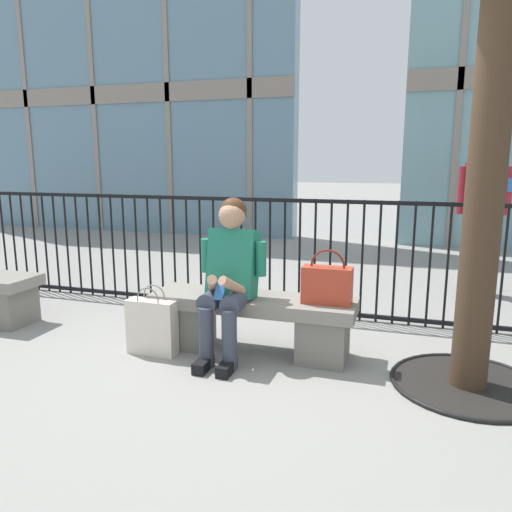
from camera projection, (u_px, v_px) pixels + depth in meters
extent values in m
plane|color=gray|center=(252.00, 351.00, 3.84)|extent=(60.00, 60.00, 0.00)
cube|color=gray|center=(252.00, 303.00, 3.77)|extent=(1.60, 0.44, 0.10)
cube|color=slate|center=(187.00, 323.00, 3.97)|extent=(0.36, 0.37, 0.35)
cube|color=slate|center=(323.00, 338.00, 3.64)|extent=(0.36, 0.37, 0.35)
cylinder|color=#383D4C|center=(216.00, 298.00, 3.65)|extent=(0.15, 0.40, 0.15)
cylinder|color=#383D4C|center=(206.00, 337.00, 3.51)|extent=(0.11, 0.11, 0.45)
cube|color=black|center=(203.00, 365.00, 3.49)|extent=(0.09, 0.22, 0.08)
cylinder|color=#383D4C|center=(238.00, 300.00, 3.60)|extent=(0.15, 0.40, 0.15)
cylinder|color=#383D4C|center=(229.00, 340.00, 3.46)|extent=(0.11, 0.11, 0.45)
cube|color=black|center=(227.00, 368.00, 3.44)|extent=(0.09, 0.22, 0.08)
cube|color=#1E7259|center=(233.00, 263.00, 3.71)|extent=(0.36, 0.30, 0.55)
cylinder|color=#1E7259|center=(207.00, 255.00, 3.76)|extent=(0.08, 0.08, 0.26)
cylinder|color=tan|center=(213.00, 285.00, 3.55)|extent=(0.16, 0.28, 0.20)
cylinder|color=#1E7259|center=(261.00, 259.00, 3.63)|extent=(0.08, 0.08, 0.26)
cylinder|color=tan|center=(233.00, 286.00, 3.50)|extent=(0.16, 0.28, 0.20)
cube|color=#2D6BB7|center=(220.00, 290.00, 3.47)|extent=(0.07, 0.10, 0.13)
sphere|color=tan|center=(232.00, 216.00, 3.62)|extent=(0.20, 0.20, 0.20)
sphere|color=#472816|center=(233.00, 211.00, 3.64)|extent=(0.20, 0.20, 0.20)
cube|color=#B23823|center=(327.00, 285.00, 3.55)|extent=(0.36, 0.15, 0.27)
torus|color=maroon|center=(328.00, 266.00, 3.52)|extent=(0.25, 0.02, 0.25)
cube|color=beige|center=(152.00, 327.00, 3.76)|extent=(0.39, 0.14, 0.43)
torus|color=slate|center=(148.00, 300.00, 3.67)|extent=(0.19, 0.01, 0.19)
torus|color=slate|center=(154.00, 296.00, 3.76)|extent=(0.19, 0.01, 0.19)
cylinder|color=black|center=(469.00, 254.00, 5.46)|extent=(0.13, 0.13, 0.90)
cube|color=black|center=(466.00, 291.00, 5.51)|extent=(0.09, 0.22, 0.06)
cylinder|color=black|center=(488.00, 255.00, 5.41)|extent=(0.13, 0.13, 0.90)
cube|color=black|center=(485.00, 292.00, 5.45)|extent=(0.09, 0.22, 0.06)
cube|color=maroon|center=(484.00, 189.00, 5.29)|extent=(0.44, 0.39, 0.56)
cylinder|color=maroon|center=(461.00, 190.00, 5.37)|extent=(0.08, 0.08, 0.52)
cylinder|color=maroon|center=(508.00, 191.00, 5.23)|extent=(0.08, 0.08, 0.52)
sphere|color=#DBAD89|center=(488.00, 151.00, 5.22)|extent=(0.20, 0.20, 0.20)
sphere|color=black|center=(488.00, 149.00, 5.23)|extent=(0.20, 0.20, 0.20)
cube|color=#2D6BB7|center=(511.00, 185.00, 5.12)|extent=(0.07, 0.01, 0.14)
cylinder|color=black|center=(4.00, 240.00, 5.69)|extent=(0.02, 0.02, 1.13)
cylinder|color=black|center=(14.00, 241.00, 5.64)|extent=(0.02, 0.02, 1.13)
cylinder|color=black|center=(24.00, 241.00, 5.60)|extent=(0.02, 0.02, 1.13)
cylinder|color=black|center=(35.00, 242.00, 5.56)|extent=(0.02, 0.02, 1.13)
cylinder|color=black|center=(45.00, 243.00, 5.51)|extent=(0.02, 0.02, 1.13)
cylinder|color=black|center=(56.00, 243.00, 5.47)|extent=(0.02, 0.02, 1.13)
cylinder|color=black|center=(67.00, 244.00, 5.43)|extent=(0.02, 0.02, 1.13)
cylinder|color=black|center=(78.00, 245.00, 5.38)|extent=(0.02, 0.02, 1.13)
cylinder|color=black|center=(90.00, 245.00, 5.34)|extent=(0.02, 0.02, 1.13)
cylinder|color=black|center=(101.00, 246.00, 5.30)|extent=(0.02, 0.02, 1.13)
cylinder|color=black|center=(113.00, 247.00, 5.25)|extent=(0.02, 0.02, 1.13)
cylinder|color=black|center=(125.00, 247.00, 5.21)|extent=(0.02, 0.02, 1.13)
cylinder|color=black|center=(137.00, 248.00, 5.17)|extent=(0.02, 0.02, 1.13)
cylinder|color=black|center=(149.00, 249.00, 5.12)|extent=(0.02, 0.02, 1.13)
cylinder|color=black|center=(162.00, 250.00, 5.08)|extent=(0.02, 0.02, 1.13)
cylinder|color=black|center=(174.00, 250.00, 5.04)|extent=(0.02, 0.02, 1.13)
cylinder|color=black|center=(187.00, 251.00, 4.99)|extent=(0.02, 0.02, 1.13)
cylinder|color=black|center=(200.00, 252.00, 4.95)|extent=(0.02, 0.02, 1.13)
cylinder|color=black|center=(214.00, 253.00, 4.91)|extent=(0.02, 0.02, 1.13)
cylinder|color=black|center=(227.00, 254.00, 4.86)|extent=(0.02, 0.02, 1.13)
cylinder|color=black|center=(241.00, 254.00, 4.82)|extent=(0.02, 0.02, 1.13)
cylinder|color=black|center=(255.00, 255.00, 4.78)|extent=(0.02, 0.02, 1.13)
cylinder|color=black|center=(270.00, 256.00, 4.73)|extent=(0.02, 0.02, 1.13)
cylinder|color=black|center=(285.00, 257.00, 4.69)|extent=(0.02, 0.02, 1.13)
cylinder|color=black|center=(299.00, 258.00, 4.65)|extent=(0.02, 0.02, 1.13)
cylinder|color=black|center=(315.00, 259.00, 4.60)|extent=(0.02, 0.02, 1.13)
cylinder|color=black|center=(330.00, 260.00, 4.56)|extent=(0.02, 0.02, 1.13)
cylinder|color=black|center=(346.00, 261.00, 4.52)|extent=(0.02, 0.02, 1.13)
cylinder|color=black|center=(362.00, 262.00, 4.47)|extent=(0.02, 0.02, 1.13)
cylinder|color=black|center=(378.00, 263.00, 4.43)|extent=(0.02, 0.02, 1.13)
cylinder|color=black|center=(395.00, 264.00, 4.39)|extent=(0.02, 0.02, 1.13)
cylinder|color=black|center=(412.00, 265.00, 4.34)|extent=(0.02, 0.02, 1.13)
cylinder|color=black|center=(430.00, 266.00, 4.30)|extent=(0.02, 0.02, 1.13)
cylinder|color=black|center=(447.00, 267.00, 4.26)|extent=(0.02, 0.02, 1.13)
cylinder|color=black|center=(466.00, 268.00, 4.21)|extent=(0.02, 0.02, 1.13)
cylinder|color=black|center=(484.00, 269.00, 4.17)|extent=(0.02, 0.02, 1.13)
cylinder|color=black|center=(503.00, 270.00, 4.13)|extent=(0.02, 0.02, 1.13)
cube|color=black|center=(284.00, 308.00, 4.79)|extent=(9.43, 0.04, 0.04)
cube|color=black|center=(285.00, 200.00, 4.58)|extent=(9.43, 0.04, 0.04)
cylinder|color=black|center=(467.00, 385.00, 3.25)|extent=(0.98, 0.98, 0.01)
torus|color=black|center=(467.00, 384.00, 3.25)|extent=(1.01, 1.01, 0.03)
cylinder|color=#423021|center=(491.00, 124.00, 2.93)|extent=(0.23, 0.23, 3.40)
cube|color=slate|center=(9.00, 306.00, 4.45)|extent=(0.36, 0.37, 0.35)
cube|color=slate|center=(94.00, 9.00, 9.84)|extent=(8.47, 0.40, 9.00)
cube|color=gray|center=(19.00, 14.00, 10.14)|extent=(0.10, 0.04, 9.00)
cube|color=gray|center=(88.00, 6.00, 9.65)|extent=(0.10, 0.04, 9.00)
cube|color=gray|center=(93.00, 95.00, 9.97)|extent=(8.47, 0.04, 0.36)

